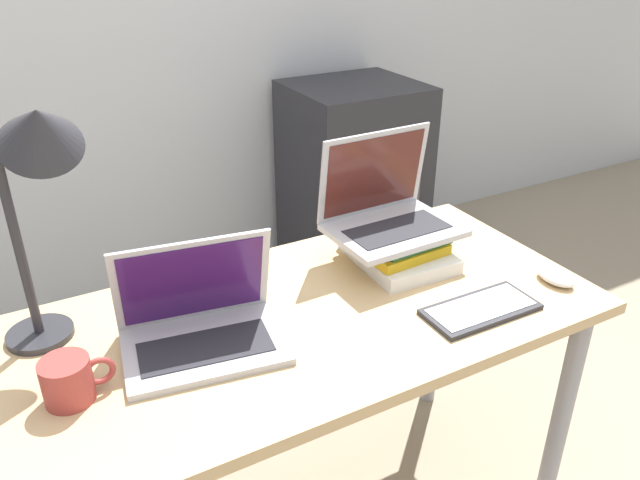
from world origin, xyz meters
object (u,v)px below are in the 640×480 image
laptop_left (201,324)px  book_stack (397,247)px  wireless_keyboard (481,309)px  mini_fridge (353,180)px  mouse (556,276)px  desk_lamp (37,158)px  mug (69,380)px  laptop_on_books (387,211)px

laptop_left → book_stack: size_ratio=1.29×
book_stack → wireless_keyboard: book_stack is taller
book_stack → mini_fridge: bearing=63.3°
mouse → desk_lamp: desk_lamp is taller
wireless_keyboard → book_stack: bearing=95.8°
book_stack → mug: bearing=-170.1°
book_stack → desk_lamp: (-0.81, 0.06, 0.37)m
mouse → mug: bearing=173.2°
mouse → desk_lamp: 1.21m
laptop_left → book_stack: 0.58m
laptop_left → wireless_keyboard: bearing=-18.0°
book_stack → wireless_keyboard: (0.03, -0.30, -0.03)m
laptop_on_books → mouse: 0.45m
wireless_keyboard → laptop_on_books: bearing=98.1°
wireless_keyboard → mug: size_ratio=2.01×
laptop_left → book_stack: laptop_left is taller
book_stack → desk_lamp: desk_lamp is taller
book_stack → wireless_keyboard: bearing=-84.2°
laptop_on_books → wireless_keyboard: 0.35m
desk_lamp → mini_fridge: size_ratio=0.62×
desk_lamp → book_stack: bearing=-4.0°
wireless_keyboard → desk_lamp: 0.99m
mouse → mug: (-1.13, 0.14, 0.03)m
book_stack → mini_fridge: mini_fridge is taller
laptop_on_books → mouse: size_ratio=3.14×
desk_lamp → wireless_keyboard: bearing=-22.9°
wireless_keyboard → laptop_left: bearing=162.0°
mouse → desk_lamp: size_ratio=0.19×
laptop_on_books → mini_fridge: size_ratio=0.37×
laptop_left → wireless_keyboard: 0.64m
mug → laptop_left: bearing=10.1°
laptop_on_books → mini_fridge: laptop_on_books is taller
laptop_left → mug: size_ratio=2.68×
desk_lamp → laptop_left: bearing=-33.9°
laptop_on_books → mini_fridge: 1.32m
laptop_on_books → desk_lamp: desk_lamp is taller
book_stack → laptop_on_books: bearing=119.6°
laptop_on_books → mouse: laptop_on_books is taller
laptop_left → mini_fridge: size_ratio=0.41×
mouse → mug: mug is taller
laptop_left → mug: (-0.27, -0.05, -0.00)m
laptop_left → wireless_keyboard: size_ratio=1.33×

